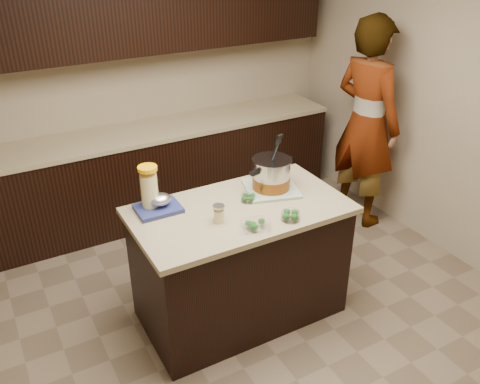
% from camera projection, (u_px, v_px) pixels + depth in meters
% --- Properties ---
extents(ground_plane, '(4.00, 4.00, 0.00)m').
position_uv_depth(ground_plane, '(240.00, 311.00, 3.83)').
color(ground_plane, brown).
rests_on(ground_plane, ground).
extents(room_shell, '(4.04, 4.04, 2.72)m').
position_uv_depth(room_shell, '(240.00, 89.00, 3.03)').
color(room_shell, tan).
rests_on(room_shell, ground).
extents(back_cabinets, '(3.60, 0.63, 2.33)m').
position_uv_depth(back_cabinets, '(150.00, 123.00, 4.73)').
color(back_cabinets, black).
rests_on(back_cabinets, ground).
extents(island, '(1.46, 0.81, 0.90)m').
position_uv_depth(island, '(240.00, 262.00, 3.62)').
color(island, black).
rests_on(island, ground).
extents(dish_towel, '(0.45, 0.45, 0.02)m').
position_uv_depth(dish_towel, '(271.00, 189.00, 3.63)').
color(dish_towel, '#5C8257').
rests_on(dish_towel, island).
extents(stock_pot, '(0.39, 0.34, 0.40)m').
position_uv_depth(stock_pot, '(271.00, 176.00, 3.58)').
color(stock_pot, '#B7B7BC').
rests_on(stock_pot, dish_towel).
extents(lemonade_pitcher, '(0.15, 0.15, 0.31)m').
position_uv_depth(lemonade_pitcher, '(149.00, 190.00, 3.32)').
color(lemonade_pitcher, '#DFD088').
rests_on(lemonade_pitcher, island).
extents(mason_jar, '(0.08, 0.08, 0.13)m').
position_uv_depth(mason_jar, '(219.00, 214.00, 3.23)').
color(mason_jar, '#DFD088').
rests_on(mason_jar, island).
extents(broccoli_tub_left, '(0.12, 0.12, 0.05)m').
position_uv_depth(broccoli_tub_left, '(248.00, 198.00, 3.48)').
color(broccoli_tub_left, silver).
rests_on(broccoli_tub_left, island).
extents(broccoli_tub_right, '(0.14, 0.14, 0.06)m').
position_uv_depth(broccoli_tub_right, '(291.00, 216.00, 3.26)').
color(broccoli_tub_right, silver).
rests_on(broccoli_tub_right, island).
extents(broccoli_tub_rect, '(0.19, 0.16, 0.06)m').
position_uv_depth(broccoli_tub_rect, '(256.00, 225.00, 3.17)').
color(broccoli_tub_rect, silver).
rests_on(broccoli_tub_rect, island).
extents(blue_tray, '(0.29, 0.24, 0.11)m').
position_uv_depth(blue_tray, '(159.00, 205.00, 3.36)').
color(blue_tray, navy).
rests_on(blue_tray, island).
extents(person, '(0.55, 0.76, 1.95)m').
position_uv_depth(person, '(366.00, 123.00, 4.63)').
color(person, gray).
rests_on(person, ground).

